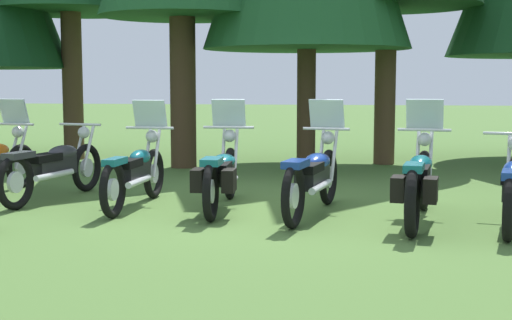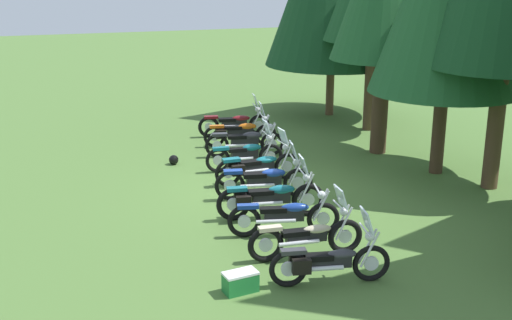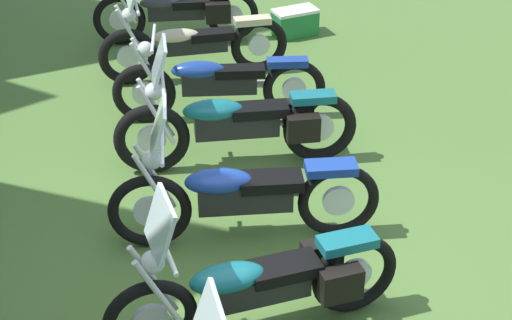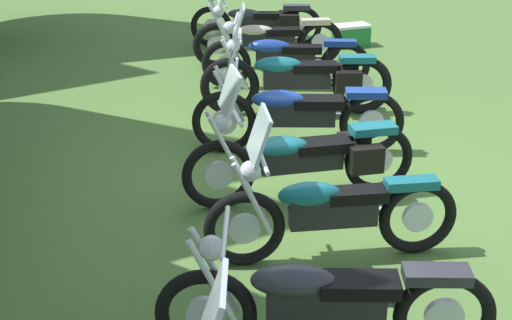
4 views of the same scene
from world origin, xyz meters
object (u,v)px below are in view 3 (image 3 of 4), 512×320
at_px(motorcycle_6, 239,123).
at_px(motorcycle_7, 217,83).
at_px(motorcycle_4, 260,283).
at_px(picnic_cooler, 295,22).
at_px(motorcycle_9, 178,10).
at_px(motorcycle_5, 241,194).
at_px(motorcycle_8, 191,44).

bearing_deg(motorcycle_6, motorcycle_7, -83.23).
xyz_separation_m(motorcycle_4, picnic_cooler, (5.35, -2.12, -0.28)).
xyz_separation_m(motorcycle_4, motorcycle_7, (3.36, -0.54, -0.03)).
relative_size(motorcycle_4, motorcycle_6, 0.96).
bearing_deg(picnic_cooler, motorcycle_4, 158.41).
height_order(motorcycle_6, motorcycle_7, motorcycle_6).
bearing_deg(motorcycle_9, motorcycle_5, 95.18).
bearing_deg(picnic_cooler, motorcycle_8, 118.70).
bearing_deg(motorcycle_8, motorcycle_9, -90.00).
xyz_separation_m(motorcycle_6, picnic_cooler, (2.99, -1.61, -0.30)).
distance_m(motorcycle_4, motorcycle_8, 4.49).
bearing_deg(motorcycle_4, motorcycle_8, -98.67).
bearing_deg(motorcycle_7, picnic_cooler, -115.32).
height_order(motorcycle_7, picnic_cooler, motorcycle_7).
height_order(motorcycle_4, picnic_cooler, motorcycle_4).
xyz_separation_m(motorcycle_8, picnic_cooler, (0.88, -1.61, -0.26)).
bearing_deg(motorcycle_4, picnic_cooler, -113.76).
xyz_separation_m(motorcycle_7, motorcycle_8, (1.11, 0.03, 0.00)).
height_order(motorcycle_5, motorcycle_6, motorcycle_6).
bearing_deg(motorcycle_4, motorcycle_7, -101.29).
relative_size(motorcycle_6, motorcycle_9, 1.13).
height_order(motorcycle_7, motorcycle_9, motorcycle_9).
bearing_deg(motorcycle_5, motorcycle_9, -84.28).
height_order(motorcycle_6, picnic_cooler, motorcycle_6).
relative_size(motorcycle_7, motorcycle_8, 1.00).
xyz_separation_m(motorcycle_6, motorcycle_7, (1.00, -0.04, -0.04)).
xyz_separation_m(motorcycle_4, motorcycle_6, (2.36, -0.50, 0.02)).
xyz_separation_m(motorcycle_6, motorcycle_9, (3.21, -0.09, -0.04)).
distance_m(motorcycle_6, motorcycle_9, 3.22).
height_order(motorcycle_6, motorcycle_8, motorcycle_6).
height_order(motorcycle_6, motorcycle_9, motorcycle_6).
distance_m(motorcycle_7, motorcycle_9, 2.21).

